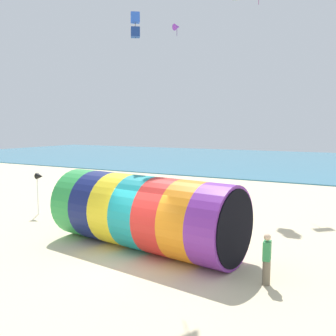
% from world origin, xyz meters
% --- Properties ---
extents(ground_plane, '(120.00, 120.00, 0.00)m').
position_xyz_m(ground_plane, '(0.00, 0.00, 0.00)').
color(ground_plane, beige).
extents(sea, '(120.00, 40.00, 0.10)m').
position_xyz_m(sea, '(0.00, 41.81, 0.05)').
color(sea, teal).
rests_on(sea, ground).
extents(giant_inflatable_tube, '(8.29, 3.94, 2.91)m').
position_xyz_m(giant_inflatable_tube, '(-0.50, 1.55, 1.46)').
color(giant_inflatable_tube, green).
rests_on(giant_inflatable_tube, ground).
extents(kite_handler, '(0.26, 0.38, 1.61)m').
position_xyz_m(kite_handler, '(4.62, 0.42, 0.81)').
color(kite_handler, '#726651').
rests_on(kite_handler, ground).
extents(kite_purple_delta, '(0.70, 0.74, 0.97)m').
position_xyz_m(kite_purple_delta, '(-6.09, 15.12, 12.24)').
color(kite_purple_delta, purple).
extents(kite_blue_box, '(0.62, 0.62, 1.28)m').
position_xyz_m(kite_blue_box, '(-3.57, 5.67, 9.92)').
color(kite_blue_box, blue).
extents(beach_flag, '(0.47, 0.36, 2.32)m').
position_xyz_m(beach_flag, '(-8.56, 3.66, 2.05)').
color(beach_flag, silver).
rests_on(beach_flag, ground).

